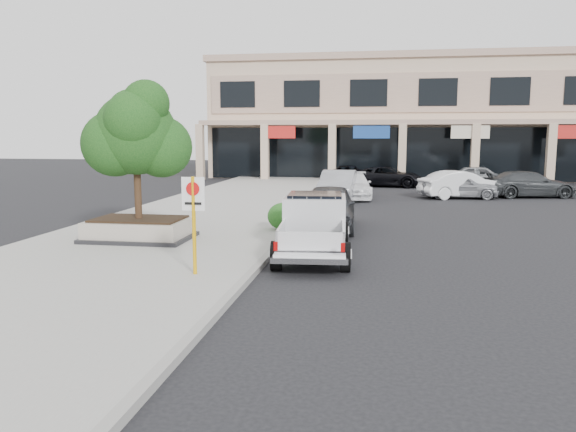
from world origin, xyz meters
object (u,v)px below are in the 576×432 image
object	(u,v)px
curb_car_a	(329,207)
curb_car_d	(347,176)
planter	(139,229)
no_parking_sign	(194,212)
lot_car_e	(481,177)
pickup_truck	(314,226)
curb_car_c	(353,186)
lot_car_d	(388,177)
curb_car_b	(338,186)
lot_car_b	(461,184)
lot_car_c	(529,184)
lot_car_a	(459,185)
planter_tree	(142,135)

from	to	relation	value
curb_car_a	curb_car_d	xyz separation A→B (m)	(-0.34, 17.48, -0.12)
planter	no_parking_sign	distance (m)	5.21
lot_car_e	pickup_truck	bearing A→B (deg)	165.47
curb_car_c	lot_car_d	world-z (taller)	curb_car_c
pickup_truck	lot_car_e	world-z (taller)	pickup_truck
curb_car_b	lot_car_b	world-z (taller)	curb_car_b
pickup_truck	lot_car_d	xyz separation A→B (m)	(2.35, 22.18, -0.18)
curb_car_c	curb_car_d	bearing A→B (deg)	91.15
curb_car_a	lot_car_b	size ratio (longest dim) A/B	1.05
lot_car_d	lot_car_c	bearing A→B (deg)	-116.23
lot_car_a	lot_car_c	xyz separation A→B (m)	(3.90, 1.27, 0.02)
curb_car_b	lot_car_b	xyz separation A→B (m)	(6.45, 2.54, -0.06)
curb_car_d	planter_tree	bearing A→B (deg)	-106.02
lot_car_a	curb_car_b	bearing A→B (deg)	107.56
curb_car_c	lot_car_e	size ratio (longest dim) A/B	1.09
planter_tree	curb_car_d	bearing A→B (deg)	76.40
curb_car_b	lot_car_c	world-z (taller)	curb_car_b
lot_car_a	lot_car_e	distance (m)	6.80
pickup_truck	lot_car_a	bearing A→B (deg)	64.78
no_parking_sign	pickup_truck	distance (m)	4.04
curb_car_a	curb_car_d	distance (m)	17.48
curb_car_b	planter_tree	bearing A→B (deg)	-110.46
curb_car_d	lot_car_a	xyz separation A→B (m)	(6.37, -6.50, 0.02)
curb_car_c	lot_car_e	bearing A→B (deg)	37.57
curb_car_a	lot_car_e	bearing A→B (deg)	62.00
no_parking_sign	curb_car_a	size ratio (longest dim) A/B	0.49
curb_car_b	lot_car_b	size ratio (longest dim) A/B	1.08
curb_car_a	lot_car_d	xyz separation A→B (m)	(2.36, 17.43, -0.13)
curb_car_b	lot_car_d	world-z (taller)	curb_car_b
curb_car_c	lot_car_a	bearing A→B (deg)	2.74
curb_car_a	lot_car_e	world-z (taller)	curb_car_a
curb_car_a	curb_car_b	distance (m)	8.63
no_parking_sign	lot_car_b	xyz separation A→B (m)	(8.61, 19.02, -0.89)
planter	planter_tree	xyz separation A→B (m)	(0.13, 0.15, 2.94)
curb_car_b	lot_car_c	bearing A→B (deg)	21.81
curb_car_a	lot_car_a	xyz separation A→B (m)	(6.03, 10.98, -0.10)
planter_tree	lot_car_c	xyz separation A→B (m)	(15.40, 15.97, -2.70)
curb_car_c	lot_car_a	size ratio (longest dim) A/B	1.13
planter_tree	lot_car_b	bearing A→B (deg)	51.99
curb_car_b	lot_car_c	distance (m)	10.84
curb_car_a	curb_car_b	size ratio (longest dim) A/B	0.97
pickup_truck	curb_car_c	size ratio (longest dim) A/B	1.16
pickup_truck	lot_car_c	distance (m)	19.68
curb_car_c	curb_car_b	bearing A→B (deg)	-117.42
lot_car_c	lot_car_e	size ratio (longest dim) A/B	1.16
planter_tree	pickup_truck	distance (m)	6.13
pickup_truck	planter_tree	bearing A→B (deg)	165.12
no_parking_sign	planter_tree	bearing A→B (deg)	126.18
planter_tree	lot_car_c	bearing A→B (deg)	46.03
no_parking_sign	curb_car_b	xyz separation A→B (m)	(2.16, 16.48, -0.84)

